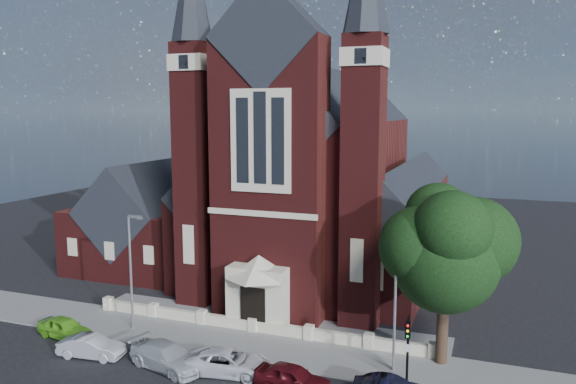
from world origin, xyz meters
name	(u,v)px	position (x,y,z in m)	size (l,w,h in m)	color
ground	(295,294)	(0.00, 15.00, 0.00)	(120.00, 120.00, 0.00)	black
pavement_strip	(241,343)	(0.00, 4.50, 0.00)	(60.00, 5.00, 0.12)	slate
forecourt_paving	(265,322)	(0.00, 8.50, 0.00)	(26.00, 3.00, 0.14)	slate
forecourt_wall	(253,332)	(0.00, 6.50, 0.00)	(24.00, 0.40, 0.90)	beige
church	(324,184)	(0.00, 22.94, 8.19)	(20.01, 34.90, 29.20)	#4D1514
parish_hall	(150,226)	(-16.00, 18.00, 4.01)	(12.00, 12.20, 10.24)	#4D1514
street_tree	(447,252)	(12.60, 5.71, 6.96)	(6.40, 6.60, 10.70)	black
street_lamp_left	(132,265)	(-7.91, 4.00, 4.60)	(1.16, 0.22, 8.09)	gray
street_lamp_right	(397,296)	(10.09, 4.00, 4.60)	(1.16, 0.22, 8.09)	gray
traffic_signal	(408,342)	(11.00, 2.43, 2.58)	(0.28, 0.42, 4.00)	black
car_lime_van	(65,328)	(-11.39, 1.23, 0.69)	(1.64, 4.07, 1.39)	#6EC627
car_silver_a	(91,347)	(-7.73, -0.57, 0.68)	(1.43, 4.11, 1.35)	#A0A2A7
car_silver_b	(167,356)	(-2.53, -0.25, 0.74)	(2.08, 5.13, 1.49)	#B6BABE
car_white_suv	(228,362)	(1.11, 0.42, 0.70)	(2.33, 5.05, 1.40)	white
car_dark_red	(293,378)	(5.27, -0.12, 0.72)	(1.70, 4.24, 1.44)	#4E0D13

